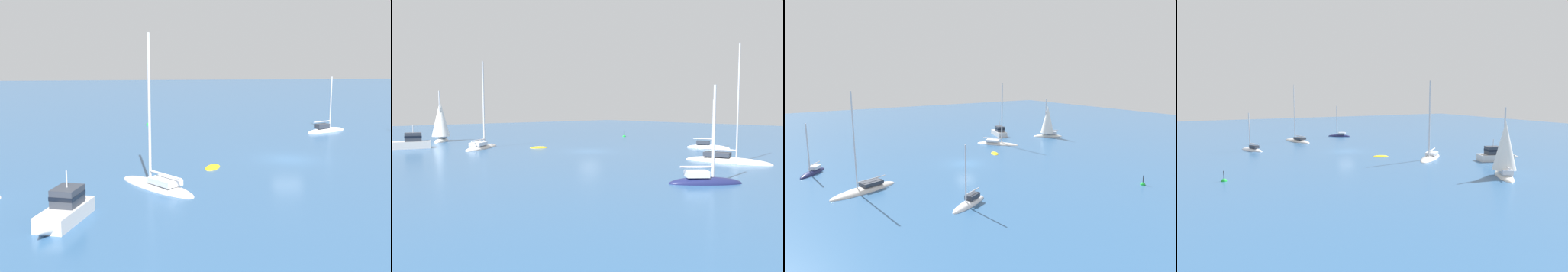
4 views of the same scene
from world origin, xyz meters
The scene contains 9 objects.
ground_plane centered at (0.00, 0.00, 0.00)m, with size 160.00×160.00×0.00m, color #2D5684.
sloop centered at (-14.54, -3.89, 0.13)m, with size 7.77×4.11×11.05m.
powerboat centered at (16.30, 14.93, 0.72)m, with size 2.93×5.93×2.90m.
dinghy centered at (6.70, 2.53, 0.00)m, with size 1.82×2.43×0.37m.
yacht centered at (-7.08, -13.06, 0.13)m, with size 5.08×3.30×6.36m.
ketch centered at (23.53, 8.68, 2.68)m, with size 5.52×4.23×7.92m.
sailboat centered at (-18.41, 6.05, 0.16)m, with size 3.94×4.53×6.81m.
yacht_1 centered at (11.04, 8.02, 0.22)m, with size 6.19×6.90×11.05m.
channel_buoy centered at (12.24, -18.50, 0.02)m, with size 0.56×0.56×1.36m.
Camera 3 is at (-22.43, -39.22, 12.32)m, focal length 31.03 mm.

